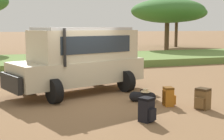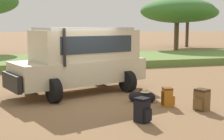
{
  "view_description": "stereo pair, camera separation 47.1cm",
  "coord_description": "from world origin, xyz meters",
  "px_view_note": "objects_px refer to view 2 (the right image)",
  "views": [
    {
      "loc": [
        -2.74,
        -10.1,
        2.45
      ],
      "look_at": [
        0.79,
        -0.2,
        1.0
      ],
      "focal_mm": 50.0,
      "sensor_mm": 36.0,
      "label": 1
    },
    {
      "loc": [
        -2.29,
        -10.25,
        2.45
      ],
      "look_at": [
        0.79,
        -0.2,
        1.0
      ],
      "focal_mm": 50.0,
      "sensor_mm": 36.0,
      "label": 2
    }
  ],
  "objects_px": {
    "backpack_cluster_center": "(142,110)",
    "acacia_tree_left_mid": "(177,11)",
    "backpack_beside_front_wheel": "(168,97)",
    "backpack_near_rear_wheel": "(202,100)",
    "duffel_bag_low_black_case": "(142,97)",
    "acacia_tree_centre_back": "(188,13)",
    "safari_vehicle": "(82,58)"
  },
  "relations": [
    {
      "from": "acacia_tree_left_mid",
      "to": "acacia_tree_centre_back",
      "type": "bearing_deg",
      "value": 53.38
    },
    {
      "from": "duffel_bag_low_black_case",
      "to": "acacia_tree_centre_back",
      "type": "bearing_deg",
      "value": 56.79
    },
    {
      "from": "backpack_near_rear_wheel",
      "to": "duffel_bag_low_black_case",
      "type": "xyz_separation_m",
      "value": [
        -1.3,
        1.45,
        -0.14
      ]
    },
    {
      "from": "backpack_cluster_center",
      "to": "acacia_tree_left_mid",
      "type": "xyz_separation_m",
      "value": [
        11.61,
        19.5,
        3.65
      ]
    },
    {
      "from": "safari_vehicle",
      "to": "acacia_tree_left_mid",
      "type": "distance_m",
      "value": 19.82
    },
    {
      "from": "acacia_tree_left_mid",
      "to": "acacia_tree_centre_back",
      "type": "xyz_separation_m",
      "value": [
        5.58,
        7.5,
        0.24
      ]
    },
    {
      "from": "safari_vehicle",
      "to": "backpack_cluster_center",
      "type": "bearing_deg",
      "value": -80.5
    },
    {
      "from": "safari_vehicle",
      "to": "duffel_bag_low_black_case",
      "type": "bearing_deg",
      "value": -54.7
    },
    {
      "from": "safari_vehicle",
      "to": "backpack_near_rear_wheel",
      "type": "bearing_deg",
      "value": -51.95
    },
    {
      "from": "safari_vehicle",
      "to": "acacia_tree_centre_back",
      "type": "relative_size",
      "value": 0.73
    },
    {
      "from": "backpack_beside_front_wheel",
      "to": "acacia_tree_left_mid",
      "type": "height_order",
      "value": "acacia_tree_left_mid"
    },
    {
      "from": "backpack_beside_front_wheel",
      "to": "acacia_tree_left_mid",
      "type": "bearing_deg",
      "value": 60.7
    },
    {
      "from": "backpack_beside_front_wheel",
      "to": "backpack_cluster_center",
      "type": "bearing_deg",
      "value": -137.42
    },
    {
      "from": "backpack_beside_front_wheel",
      "to": "backpack_cluster_center",
      "type": "relative_size",
      "value": 0.93
    },
    {
      "from": "backpack_near_rear_wheel",
      "to": "acacia_tree_left_mid",
      "type": "height_order",
      "value": "acacia_tree_left_mid"
    },
    {
      "from": "safari_vehicle",
      "to": "acacia_tree_centre_back",
      "type": "xyz_separation_m",
      "value": [
        17.89,
        22.8,
        2.91
      ]
    },
    {
      "from": "backpack_cluster_center",
      "to": "duffel_bag_low_black_case",
      "type": "bearing_deg",
      "value": 67.56
    },
    {
      "from": "backpack_near_rear_wheel",
      "to": "acacia_tree_left_mid",
      "type": "relative_size",
      "value": 0.09
    },
    {
      "from": "safari_vehicle",
      "to": "backpack_beside_front_wheel",
      "type": "xyz_separation_m",
      "value": [
        2.07,
        -2.94,
        -1.0
      ]
    },
    {
      "from": "backpack_cluster_center",
      "to": "duffel_bag_low_black_case",
      "type": "distance_m",
      "value": 2.19
    },
    {
      "from": "duffel_bag_low_black_case",
      "to": "acacia_tree_centre_back",
      "type": "relative_size",
      "value": 0.11
    },
    {
      "from": "duffel_bag_low_black_case",
      "to": "backpack_near_rear_wheel",
      "type": "bearing_deg",
      "value": -48.18
    },
    {
      "from": "acacia_tree_left_mid",
      "to": "acacia_tree_centre_back",
      "type": "height_order",
      "value": "acacia_tree_centre_back"
    },
    {
      "from": "safari_vehicle",
      "to": "duffel_bag_low_black_case",
      "type": "xyz_separation_m",
      "value": [
        1.54,
        -2.17,
        -1.12
      ]
    },
    {
      "from": "backpack_beside_front_wheel",
      "to": "acacia_tree_centre_back",
      "type": "xyz_separation_m",
      "value": [
        15.81,
        25.74,
        3.91
      ]
    },
    {
      "from": "safari_vehicle",
      "to": "backpack_near_rear_wheel",
      "type": "distance_m",
      "value": 4.71
    },
    {
      "from": "backpack_near_rear_wheel",
      "to": "duffel_bag_low_black_case",
      "type": "distance_m",
      "value": 1.95
    },
    {
      "from": "backpack_cluster_center",
      "to": "backpack_near_rear_wheel",
      "type": "bearing_deg",
      "value": 15.08
    },
    {
      "from": "backpack_beside_front_wheel",
      "to": "backpack_cluster_center",
      "type": "height_order",
      "value": "backpack_cluster_center"
    },
    {
      "from": "safari_vehicle",
      "to": "backpack_cluster_center",
      "type": "xyz_separation_m",
      "value": [
        0.7,
        -4.2,
        -0.98
      ]
    },
    {
      "from": "backpack_beside_front_wheel",
      "to": "backpack_near_rear_wheel",
      "type": "xyz_separation_m",
      "value": [
        0.76,
        -0.69,
        0.02
      ]
    },
    {
      "from": "backpack_cluster_center",
      "to": "acacia_tree_left_mid",
      "type": "height_order",
      "value": "acacia_tree_left_mid"
    }
  ]
}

